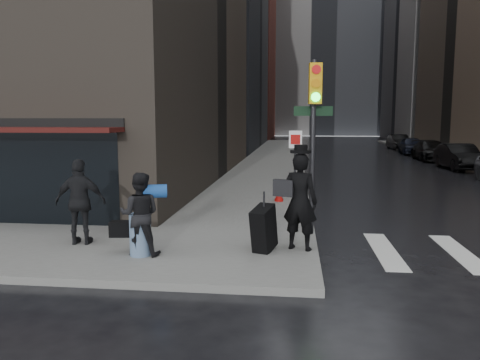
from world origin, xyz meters
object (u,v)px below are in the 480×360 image
object	(u,v)px
parked_car_4	(411,146)
parked_car_5	(399,142)
parked_car_2	(459,157)
traffic_light	(312,123)
parked_car_3	(431,151)
man_jeans	(139,214)
man_greycoat	(81,202)
fire_hydrant	(279,193)
man_overcoat	(292,205)

from	to	relation	value
parked_car_4	parked_car_5	size ratio (longest dim) A/B	0.97
parked_car_2	parked_car_5	bearing A→B (deg)	87.24
traffic_light	parked_car_3	world-z (taller)	traffic_light
parked_car_3	parked_car_2	bearing A→B (deg)	-89.98
traffic_light	man_jeans	bearing A→B (deg)	-153.40
man_greycoat	parked_car_5	bearing A→B (deg)	-117.34
parked_car_3	parked_car_4	size ratio (longest dim) A/B	1.14
fire_hydrant	man_overcoat	bearing A→B (deg)	-85.35
man_jeans	man_greycoat	world-z (taller)	man_greycoat
man_overcoat	traffic_light	bearing A→B (deg)	-87.15
man_greycoat	parked_car_4	distance (m)	33.56
man_greycoat	parked_car_5	xyz separation A→B (m)	(14.50, 36.37, -0.38)
man_overcoat	fire_hydrant	size ratio (longest dim) A/B	3.44
man_overcoat	man_jeans	size ratio (longest dim) A/B	1.33
parked_car_5	parked_car_3	bearing A→B (deg)	-92.68
man_overcoat	parked_car_4	size ratio (longest dim) A/B	0.54
traffic_light	fire_hydrant	world-z (taller)	traffic_light
man_overcoat	parked_car_4	distance (m)	31.79
fire_hydrant	parked_car_3	bearing A→B (deg)	61.50
traffic_light	parked_car_2	distance (m)	19.18
parked_car_3	man_overcoat	bearing A→B (deg)	-110.33
man_jeans	parked_car_4	xyz separation A→B (m)	(12.67, 31.06, -0.28)
fire_hydrant	parked_car_4	distance (m)	26.42
fire_hydrant	parked_car_4	size ratio (longest dim) A/B	0.16
parked_car_4	man_jeans	bearing A→B (deg)	-107.13
man_overcoat	parked_car_5	bearing A→B (deg)	-86.34
fire_hydrant	traffic_light	bearing A→B (deg)	-78.32
parked_car_4	parked_car_3	bearing A→B (deg)	-85.63
parked_car_2	parked_car_4	bearing A→B (deg)	87.77
traffic_light	fire_hydrant	xyz separation A→B (m)	(-0.91, 4.39, -2.38)
man_jeans	parked_car_5	xyz separation A→B (m)	(12.93, 37.06, -0.28)
man_jeans	parked_car_2	distance (m)	22.80
man_overcoat	fire_hydrant	xyz separation A→B (m)	(-0.48, 5.89, -0.66)
man_overcoat	man_greycoat	distance (m)	4.65
man_jeans	parked_car_4	distance (m)	33.55
man_greycoat	parked_car_4	size ratio (longest dim) A/B	0.45
fire_hydrant	parked_car_3	size ratio (longest dim) A/B	0.14
man_jeans	fire_hydrant	size ratio (longest dim) A/B	2.58
man_greycoat	parked_car_3	world-z (taller)	man_greycoat
man_jeans	man_greycoat	size ratio (longest dim) A/B	0.90
traffic_light	fire_hydrant	size ratio (longest dim) A/B	6.28
fire_hydrant	parked_car_5	size ratio (longest dim) A/B	0.15
man_greycoat	fire_hydrant	world-z (taller)	man_greycoat
man_jeans	parked_car_3	bearing A→B (deg)	-123.75
fire_hydrant	parked_car_4	xyz separation A→B (m)	(10.08, 24.42, 0.27)
man_jeans	traffic_light	world-z (taller)	traffic_light
parked_car_3	man_jeans	bearing A→B (deg)	-115.62
man_greycoat	parked_car_5	distance (m)	39.16
man_greycoat	traffic_light	distance (m)	5.59
man_jeans	parked_car_3	world-z (taller)	man_jeans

